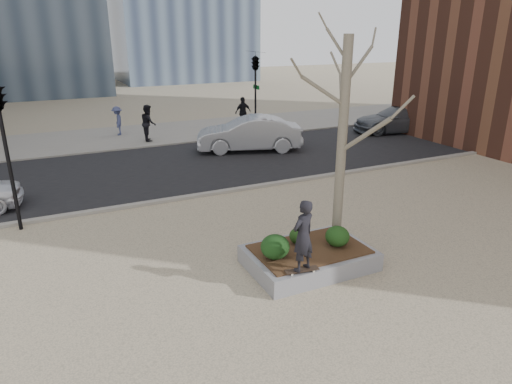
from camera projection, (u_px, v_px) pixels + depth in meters
name	position (u px, v px, depth m)	size (l,w,h in m)	color
ground	(273.00, 275.00, 10.98)	(120.00, 120.00, 0.00)	tan
street	(165.00, 168.00, 19.48)	(60.00, 8.00, 0.02)	black
far_sidewalk	(132.00, 136.00, 25.43)	(60.00, 6.00, 0.02)	gray
planter	(309.00, 258.00, 11.32)	(3.00, 2.00, 0.45)	gray
planter_mulch	(309.00, 249.00, 11.23)	(2.70, 1.70, 0.04)	#382314
sycamore_tree	(344.00, 109.00, 10.79)	(2.80, 2.80, 6.60)	gray
shrub_left	(275.00, 247.00, 10.65)	(0.68, 0.68, 0.58)	black
shrub_middle	(299.00, 236.00, 11.42)	(0.49, 0.49, 0.41)	#193511
shrub_right	(337.00, 236.00, 11.29)	(0.60, 0.60, 0.51)	black
skateboard	(302.00, 271.00, 10.18)	(0.78, 0.20, 0.07)	black
skateboarder	(303.00, 236.00, 9.89)	(0.60, 0.39, 1.65)	black
car_silver	(249.00, 134.00, 22.01)	(1.75, 5.01, 1.65)	#9FA1A7
car_third	(398.00, 119.00, 26.13)	(2.07, 5.08, 1.48)	#53585F
pedestrian_a	(148.00, 123.00, 23.97)	(0.92, 0.72, 1.90)	black
pedestrian_b	(118.00, 121.00, 25.32)	(1.03, 0.59, 1.59)	#3F4772
pedestrian_c	(243.00, 112.00, 27.39)	(1.06, 0.44, 1.80)	black
traffic_light_near	(7.00, 156.00, 12.75)	(0.60, 2.48, 4.50)	black
traffic_light_far	(255.00, 94.00, 25.29)	(0.60, 2.48, 4.50)	black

